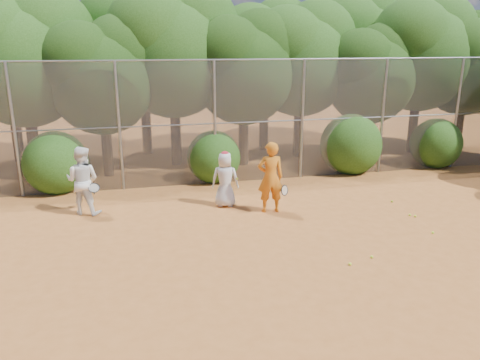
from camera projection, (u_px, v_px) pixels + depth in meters
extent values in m
plane|color=#A35924|center=(310.00, 256.00, 10.29)|extent=(80.00, 80.00, 0.00)
cylinder|color=gray|center=(14.00, 131.00, 13.76)|extent=(0.09, 0.09, 4.00)
cylinder|color=gray|center=(119.00, 127.00, 14.43)|extent=(0.09, 0.09, 4.00)
cylinder|color=gray|center=(215.00, 124.00, 15.10)|extent=(0.09, 0.09, 4.00)
cylinder|color=gray|center=(302.00, 120.00, 15.77)|extent=(0.09, 0.09, 4.00)
cylinder|color=gray|center=(383.00, 117.00, 16.43)|extent=(0.09, 0.09, 4.00)
cylinder|color=gray|center=(457.00, 114.00, 17.10)|extent=(0.09, 0.09, 4.00)
cylinder|color=gray|center=(245.00, 59.00, 14.75)|extent=(20.00, 0.05, 0.05)
cylinder|color=gray|center=(245.00, 122.00, 15.32)|extent=(20.00, 0.04, 0.04)
cube|color=slate|center=(245.00, 122.00, 15.32)|extent=(20.00, 0.02, 4.00)
cylinder|color=black|center=(33.00, 140.00, 16.30)|extent=(0.38, 0.38, 2.52)
sphere|color=#1E4511|center=(24.00, 67.00, 15.60)|extent=(4.03, 4.03, 4.03)
sphere|color=#1E4511|center=(48.00, 36.00, 15.87)|extent=(3.23, 3.23, 3.23)
cylinder|color=black|center=(107.00, 145.00, 16.25)|extent=(0.36, 0.36, 2.17)
sphere|color=black|center=(102.00, 83.00, 15.65)|extent=(3.47, 3.47, 3.47)
sphere|color=black|center=(121.00, 56.00, 15.88)|extent=(2.78, 2.78, 2.78)
sphere|color=black|center=(80.00, 62.00, 15.08)|extent=(2.60, 2.60, 2.60)
cylinder|color=black|center=(176.00, 130.00, 17.67)|extent=(0.39, 0.39, 2.66)
sphere|color=#1E4511|center=(173.00, 59.00, 16.94)|extent=(4.26, 4.26, 4.26)
sphere|color=#1E4511|center=(194.00, 29.00, 17.22)|extent=(3.40, 3.40, 3.40)
sphere|color=#1E4511|center=(151.00, 34.00, 16.23)|extent=(3.19, 3.19, 3.19)
cylinder|color=black|center=(243.00, 135.00, 17.73)|extent=(0.37, 0.37, 2.27)
sphere|color=black|center=(244.00, 75.00, 17.10)|extent=(3.64, 3.64, 3.64)
sphere|color=black|center=(260.00, 49.00, 17.34)|extent=(2.91, 2.91, 2.91)
sphere|color=black|center=(228.00, 55.00, 16.49)|extent=(2.73, 2.73, 2.73)
cylinder|color=black|center=(298.00, 127.00, 19.01)|extent=(0.38, 0.38, 2.45)
sphere|color=#1E4511|center=(301.00, 66.00, 18.33)|extent=(3.92, 3.92, 3.92)
sphere|color=#1E4511|center=(317.00, 40.00, 18.59)|extent=(3.14, 3.14, 3.14)
sphere|color=#1E4511|center=(287.00, 45.00, 17.68)|extent=(2.94, 2.94, 2.94)
cylinder|color=black|center=(366.00, 133.00, 18.68)|extent=(0.36, 0.36, 2.10)
sphere|color=black|center=(370.00, 80.00, 18.10)|extent=(3.36, 3.36, 3.36)
sphere|color=black|center=(383.00, 57.00, 18.32)|extent=(2.69, 2.69, 2.69)
sphere|color=black|center=(360.00, 63.00, 17.54)|extent=(2.52, 2.52, 2.52)
cylinder|color=black|center=(413.00, 122.00, 19.73)|extent=(0.39, 0.39, 2.59)
sphere|color=#1E4511|center=(420.00, 60.00, 19.01)|extent=(4.14, 4.14, 4.14)
sphere|color=#1E4511|center=(435.00, 33.00, 19.29)|extent=(3.32, 3.32, 3.32)
sphere|color=#1E4511|center=(411.00, 39.00, 18.32)|extent=(3.11, 3.11, 3.11)
cylinder|color=black|center=(459.00, 124.00, 19.93)|extent=(0.37, 0.37, 2.31)
sphere|color=black|center=(466.00, 70.00, 19.29)|extent=(3.70, 3.70, 3.70)
sphere|color=black|center=(478.00, 47.00, 19.54)|extent=(2.96, 2.96, 2.96)
sphere|color=black|center=(459.00, 52.00, 18.68)|extent=(2.77, 2.77, 2.77)
cylinder|color=black|center=(16.00, 128.00, 18.21)|extent=(0.39, 0.39, 2.62)
sphere|color=#1E4511|center=(7.00, 60.00, 17.48)|extent=(4.20, 4.20, 4.20)
sphere|color=#1E4511|center=(29.00, 31.00, 17.76)|extent=(3.36, 3.36, 3.36)
cylinder|color=black|center=(146.00, 120.00, 19.48)|extent=(0.40, 0.40, 2.80)
sphere|color=#1E4511|center=(142.00, 52.00, 18.71)|extent=(4.48, 4.48, 4.48)
sphere|color=#1E4511|center=(163.00, 23.00, 19.01)|extent=(3.58, 3.58, 3.58)
sphere|color=#1E4511|center=(120.00, 28.00, 17.96)|extent=(3.36, 3.36, 3.36)
cylinder|color=black|center=(264.00, 121.00, 20.27)|extent=(0.38, 0.38, 2.52)
sphere|color=#1E4511|center=(265.00, 62.00, 19.57)|extent=(4.03, 4.03, 4.03)
sphere|color=#1E4511|center=(281.00, 37.00, 19.84)|extent=(3.23, 3.23, 3.23)
sphere|color=#1E4511|center=(250.00, 42.00, 18.90)|extent=(3.02, 3.02, 3.02)
cylinder|color=black|center=(353.00, 113.00, 21.80)|extent=(0.40, 0.40, 2.73)
sphere|color=#1E4511|center=(357.00, 53.00, 21.04)|extent=(4.37, 4.37, 4.37)
sphere|color=#1E4511|center=(372.00, 28.00, 21.33)|extent=(3.49, 3.49, 3.49)
sphere|color=#1E4511|center=(346.00, 33.00, 20.32)|extent=(3.28, 3.28, 3.28)
sphere|color=#1E4511|center=(56.00, 160.00, 14.54)|extent=(2.00, 2.00, 2.00)
sphere|color=#1E4511|center=(214.00, 155.00, 15.69)|extent=(1.80, 1.80, 1.80)
sphere|color=#1E4511|center=(351.00, 142.00, 16.75)|extent=(2.20, 2.20, 2.20)
sphere|color=#1E4511|center=(436.00, 141.00, 17.57)|extent=(1.90, 1.90, 1.90)
imported|color=orange|center=(270.00, 177.00, 12.74)|extent=(0.75, 0.53, 1.97)
torus|color=black|center=(285.00, 190.00, 12.73)|extent=(0.29, 0.24, 0.30)
cylinder|color=black|center=(278.00, 190.00, 12.88)|extent=(0.19, 0.25, 0.08)
imported|color=silver|center=(225.00, 179.00, 13.24)|extent=(0.88, 0.69, 1.58)
ellipsoid|color=#B4192B|center=(225.00, 154.00, 13.03)|extent=(0.22, 0.22, 0.13)
sphere|color=#C2E72A|center=(237.00, 179.00, 13.10)|extent=(0.07, 0.07, 0.07)
imported|color=white|center=(83.00, 181.00, 12.61)|extent=(1.11, 0.99, 1.87)
torus|color=black|center=(94.00, 188.00, 12.44)|extent=(0.33, 0.26, 0.24)
cylinder|color=black|center=(94.00, 192.00, 12.62)|extent=(0.06, 0.23, 0.22)
sphere|color=#C2E72A|center=(433.00, 233.00, 11.47)|extent=(0.07, 0.07, 0.07)
sphere|color=#C2E72A|center=(410.00, 215.00, 12.65)|extent=(0.07, 0.07, 0.07)
sphere|color=#C2E72A|center=(372.00, 257.00, 10.17)|extent=(0.07, 0.07, 0.07)
sphere|color=#C2E72A|center=(415.00, 216.00, 12.56)|extent=(0.07, 0.07, 0.07)
sphere|color=#C2E72A|center=(350.00, 264.00, 9.84)|extent=(0.07, 0.07, 0.07)
sphere|color=#C2E72A|center=(392.00, 201.00, 13.73)|extent=(0.07, 0.07, 0.07)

